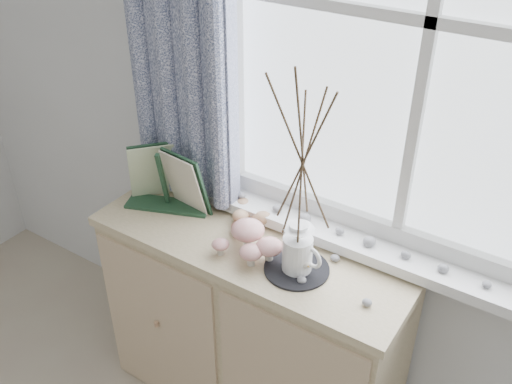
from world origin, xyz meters
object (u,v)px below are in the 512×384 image
botanical_book (160,181)px  twig_pitcher (302,156)px  sideboard (252,326)px  toadstool_cluster (251,240)px

botanical_book → twig_pitcher: size_ratio=0.50×
sideboard → botanical_book: 0.68m
sideboard → twig_pitcher: twig_pitcher is taller
twig_pitcher → botanical_book: bearing=-167.1°
botanical_book → twig_pitcher: twig_pitcher is taller
sideboard → twig_pitcher: size_ratio=1.58×
toadstool_cluster → sideboard: bearing=124.5°
toadstool_cluster → twig_pitcher: bearing=4.6°
sideboard → toadstool_cluster: toadstool_cluster is taller
twig_pitcher → sideboard: bearing=-177.4°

